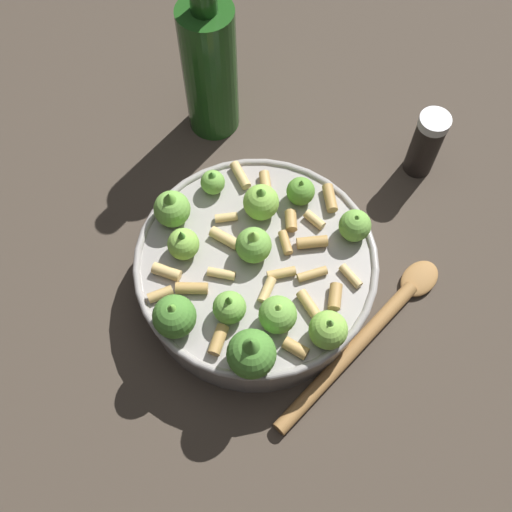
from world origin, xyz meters
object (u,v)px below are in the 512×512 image
pepper_shaker (426,144)px  wooden_spoon (370,332)px  olive_oil_bottle (210,67)px  cooking_pan (255,271)px

pepper_shaker → wooden_spoon: pepper_shaker is taller
pepper_shaker → olive_oil_bottle: olive_oil_bottle is taller
olive_oil_bottle → pepper_shaker: bearing=-33.1°
wooden_spoon → pepper_shaker: bearing=53.2°
olive_oil_bottle → cooking_pan: bearing=-94.6°
cooking_pan → wooden_spoon: bearing=-41.7°
pepper_shaker → olive_oil_bottle: bearing=146.9°
cooking_pan → pepper_shaker: bearing=21.8°
olive_oil_bottle → wooden_spoon: bearing=-76.1°
pepper_shaker → wooden_spoon: size_ratio=0.39×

